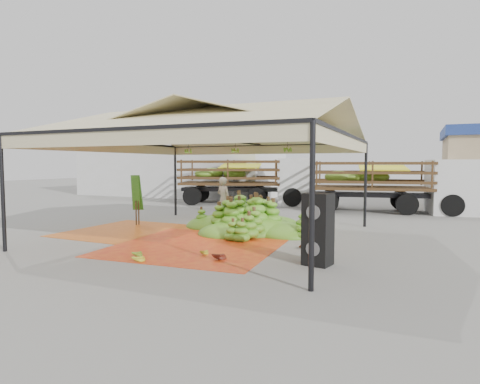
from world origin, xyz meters
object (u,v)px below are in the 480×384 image
at_px(banana_heap, 251,214).
at_px(truck_left, 253,176).
at_px(truck_right, 397,180).
at_px(speaker_stack, 318,229).
at_px(vendor, 224,200).

height_order(banana_heap, truck_left, truck_left).
xyz_separation_m(truck_left, truck_right, (7.59, -0.82, -0.06)).
xyz_separation_m(speaker_stack, truck_left, (-6.43, 12.09, 0.76)).
distance_m(vendor, truck_left, 7.22).
bearing_deg(vendor, truck_left, -58.83).
distance_m(speaker_stack, vendor, 7.00).
xyz_separation_m(speaker_stack, vendor, (-4.82, 5.08, 0.07)).
bearing_deg(vendor, speaker_stack, 151.80).
bearing_deg(banana_heap, speaker_stack, -49.79).
bearing_deg(speaker_stack, vendor, 145.03).
height_order(speaker_stack, vendor, vendor).
bearing_deg(vendor, truck_right, -115.77).
xyz_separation_m(banana_heap, speaker_stack, (3.08, -3.64, 0.25)).
bearing_deg(truck_left, truck_right, -23.39).
bearing_deg(speaker_stack, banana_heap, 141.71).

